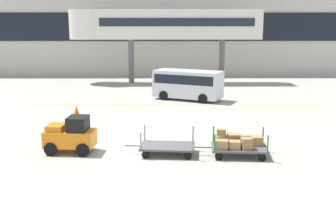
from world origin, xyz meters
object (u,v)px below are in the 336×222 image
(baggage_cart_lead, at_px, (168,146))
(shuttle_van, at_px, (188,83))
(baggage_tug, at_px, (71,135))
(safety_cone_near, at_px, (76,110))
(baggage_cart_middle, at_px, (237,144))

(baggage_cart_lead, distance_m, shuttle_van, 12.77)
(baggage_tug, xyz_separation_m, safety_cone_near, (-1.32, 7.41, -0.48))
(baggage_tug, xyz_separation_m, baggage_cart_lead, (4.14, -0.33, -0.41))
(baggage_cart_lead, xyz_separation_m, safety_cone_near, (-5.47, 7.75, -0.07))
(safety_cone_near, bearing_deg, baggage_cart_lead, -54.78)
(baggage_tug, xyz_separation_m, shuttle_van, (5.69, 12.32, 0.48))
(baggage_cart_middle, bearing_deg, safety_cone_near, 136.60)
(baggage_tug, relative_size, baggage_cart_middle, 0.72)
(baggage_cart_lead, height_order, safety_cone_near, baggage_cart_lead)
(baggage_cart_lead, bearing_deg, baggage_tug, 175.42)
(baggage_cart_lead, height_order, baggage_cart_middle, same)
(baggage_cart_lead, bearing_deg, safety_cone_near, 125.22)
(baggage_cart_lead, height_order, shuttle_van, shuttle_van)
(baggage_cart_middle, height_order, shuttle_van, shuttle_van)
(baggage_cart_middle, relative_size, shuttle_van, 0.59)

